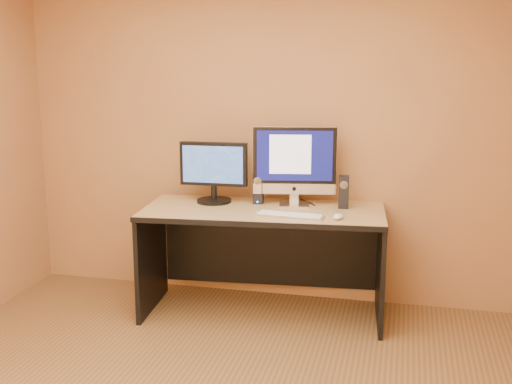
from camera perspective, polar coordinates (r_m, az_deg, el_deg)
walls at (r=3.23m, az=-6.70°, el=0.33°), size 4.00×4.00×2.60m
desk at (r=4.89m, az=0.63°, el=-6.25°), size 1.85×0.93×0.83m
imac at (r=4.84m, az=3.45°, el=2.36°), size 0.67×0.34×0.62m
second_monitor at (r=4.96m, az=-3.78°, el=1.74°), size 0.54×0.28×0.47m
speaker_left at (r=4.93m, az=0.20°, el=0.38°), size 0.08×0.09×0.25m
speaker_right at (r=4.83m, az=7.80°, el=0.01°), size 0.08×0.09×0.25m
keyboard at (r=4.56m, az=3.04°, el=-2.06°), size 0.49×0.17×0.02m
mouse at (r=4.52m, az=7.30°, el=-2.16°), size 0.08×0.12×0.04m
cable_a at (r=5.00m, az=4.59°, el=-0.89°), size 0.15×0.20×0.01m
cable_b at (r=5.06m, az=3.27°, el=-0.72°), size 0.08×0.19×0.01m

